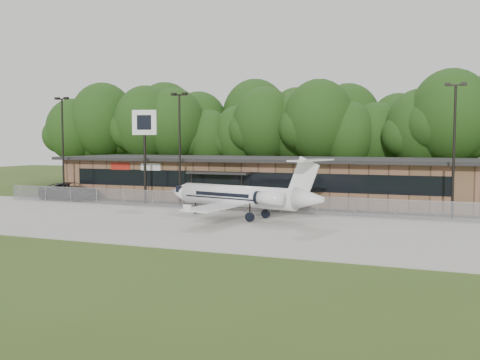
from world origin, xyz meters
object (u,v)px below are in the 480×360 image
at_px(terminal, 259,178).
at_px(pole_sign, 145,132).
at_px(suv, 71,191).
at_px(business_jet, 244,197).

xyz_separation_m(terminal, pole_sign, (-8.81, -7.14, 4.55)).
bearing_deg(suv, terminal, -66.32).
relative_size(business_jet, pole_sign, 1.60).
bearing_deg(pole_sign, business_jet, -40.43).
distance_m(suv, pole_sign, 10.51).
relative_size(terminal, business_jet, 2.92).
height_order(terminal, pole_sign, pole_sign).
relative_size(terminal, suv, 6.39).
height_order(business_jet, pole_sign, pole_sign).
xyz_separation_m(business_jet, suv, (-20.92, 6.23, -0.81)).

